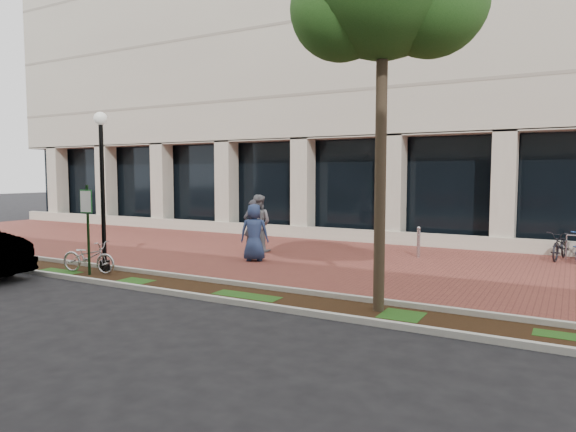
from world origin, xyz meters
The scene contains 13 objects.
ground centered at (0.00, 0.00, 0.00)m, with size 120.00×120.00×0.00m, color black.
brick_plaza centered at (0.00, 0.00, 0.01)m, with size 40.00×9.00×0.01m, color brown.
planting_strip centered at (0.00, -5.25, 0.01)m, with size 40.00×1.50×0.01m, color black.
curb_plaza_side centered at (0.00, -4.50, 0.06)m, with size 40.00×0.12×0.12m, color beige.
curb_street_side centered at (0.00, -6.00, 0.06)m, with size 40.00×0.12×0.12m, color beige.
near_office_building centered at (0.00, 10.47, 10.05)m, with size 40.00×12.12×16.00m.
parking_sign centered at (-3.10, -5.37, 1.54)m, with size 0.34×0.07×2.42m.
lamppost centered at (-3.24, -4.72, 2.48)m, with size 0.36×0.36×4.40m.
locked_bicycle centered at (-3.37, -5.14, 0.44)m, with size 0.59×1.69×0.89m, color silver.
pedestrian_left centered at (-1.53, 0.26, 0.92)m, with size 0.67×0.44×1.83m, color #29282D.
pedestrian_mid centered at (-1.41, 0.38, 1.00)m, with size 0.97×0.76×2.00m, color slate.
pedestrian_right centered at (-0.46, -1.31, 0.90)m, with size 0.88×0.57×1.79m, color #1B2745.
bollard centered at (3.82, 1.83, 0.52)m, with size 0.12×0.12×1.02m.
Camera 1 is at (8.14, -14.60, 2.71)m, focal length 32.00 mm.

